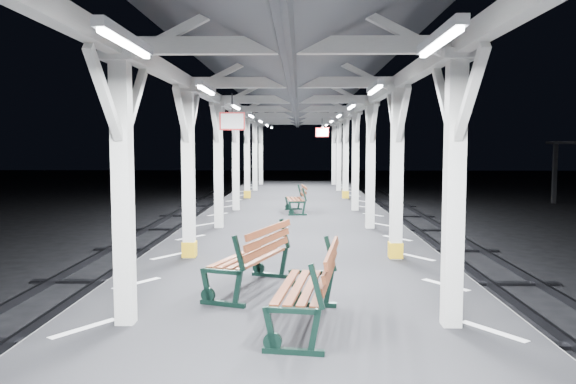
{
  "coord_description": "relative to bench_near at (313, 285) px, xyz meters",
  "views": [
    {
      "loc": [
        0.15,
        -8.74,
        3.22
      ],
      "look_at": [
        -0.1,
        3.17,
        2.2
      ],
      "focal_mm": 35.0,
      "sensor_mm": 36.0,
      "label": 1
    }
  ],
  "objects": [
    {
      "name": "canopy",
      "position": [
        -0.31,
        2.1,
        3.03
      ],
      "size": [
        5.4,
        49.0,
        4.65
      ],
      "color": "silver",
      "rests_on": "platform"
    },
    {
      "name": "platform",
      "position": [
        -0.31,
        2.12,
        -1.03
      ],
      "size": [
        6.0,
        50.0,
        1.0
      ],
      "primitive_type": "cube",
      "color": "black",
      "rests_on": "ground"
    },
    {
      "name": "bench_mid",
      "position": [
        -0.83,
        1.71,
        0.0
      ],
      "size": [
        1.24,
        1.98,
        1.01
      ],
      "rotation": [
        0.0,
        0.0,
        -0.33
      ],
      "color": "black",
      "rests_on": "platform"
    },
    {
      "name": "hazard_stripes_right",
      "position": [
        2.14,
        2.12,
        -0.53
      ],
      "size": [
        1.0,
        48.0,
        0.01
      ],
      "primitive_type": "cube",
      "color": "silver",
      "rests_on": "platform"
    },
    {
      "name": "bench_far",
      "position": [
        -0.21,
        11.48,
        -0.07
      ],
      "size": [
        0.75,
        1.66,
        0.87
      ],
      "rotation": [
        0.0,
        0.0,
        0.1
      ],
      "color": "black",
      "rests_on": "platform"
    },
    {
      "name": "ground",
      "position": [
        -0.31,
        2.12,
        -1.53
      ],
      "size": [
        120.0,
        120.0,
        0.0
      ],
      "primitive_type": "plane",
      "color": "black",
      "rests_on": "ground"
    },
    {
      "name": "hazard_stripes_left",
      "position": [
        -2.76,
        2.12,
        -0.53
      ],
      "size": [
        1.0,
        48.0,
        0.01
      ],
      "primitive_type": "cube",
      "color": "silver",
      "rests_on": "platform"
    },
    {
      "name": "bench_near",
      "position": [
        0.0,
        0.0,
        0.0
      ],
      "size": [
        0.93,
        1.92,
        1.0
      ],
      "rotation": [
        0.0,
        0.0,
        -0.13
      ],
      "color": "black",
      "rests_on": "platform"
    }
  ]
}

